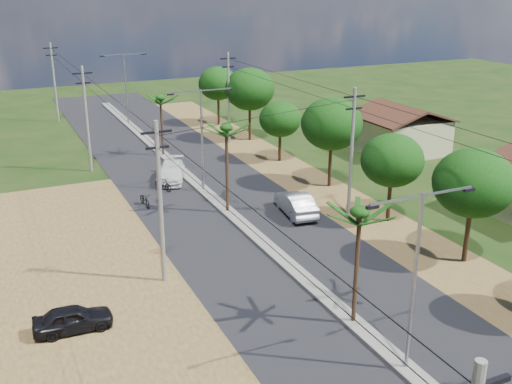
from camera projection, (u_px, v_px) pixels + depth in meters
The scene contains 28 objects.
ground at pixel (405, 370), 25.40m from camera, with size 160.00×160.00×0.00m, color black.
road at pixel (257, 239), 38.23m from camera, with size 12.00×110.00×0.04m, color black.
median at pixel (239, 221), 40.77m from camera, with size 1.00×90.00×0.18m, color #605E56.
dirt_lot_west at pixel (15, 356), 26.33m from camera, with size 18.00×46.00×0.04m, color brown.
dirt_shoulder_east at pixel (368, 218), 41.58m from camera, with size 5.00×90.00×0.03m, color brown.
house_east_far at pixel (400, 127), 56.83m from camera, with size 7.60×7.50×4.60m.
tree_east_c at pixel (474, 183), 33.58m from camera, with size 4.60×4.60×6.83m.
tree_east_d at pixel (392, 160), 39.63m from camera, with size 4.20×4.20×6.13m.
tree_east_e at pixel (332, 124), 46.30m from camera, with size 4.80×4.80×7.14m.
tree_east_f at pixel (280, 119), 53.39m from camera, with size 3.80×3.80×5.52m.
tree_east_g at pixel (250, 89), 60.02m from camera, with size 5.00×5.00×7.38m.
tree_east_h at pixel (218, 84), 66.95m from camera, with size 4.40×4.40×6.52m.
palm_median_near at pixel (360, 217), 26.96m from camera, with size 2.00×2.00×6.15m.
palm_median_mid at pixel (226, 132), 40.53m from camera, with size 2.00×2.00×6.55m.
palm_median_far at pixel (161, 100), 54.44m from camera, with size 2.00×2.00×5.85m.
streetlight_near at pixel (415, 269), 23.79m from camera, with size 5.10×0.18×8.00m.
streetlight_mid at pixel (202, 132), 45.19m from camera, with size 5.10×0.18×8.00m.
streetlight_far at pixel (125, 83), 66.58m from camera, with size 5.10×0.18×8.00m.
utility_pole_w_b at pixel (160, 200), 31.31m from camera, with size 1.60×0.24×9.00m.
utility_pole_w_c at pixel (87, 117), 50.14m from camera, with size 1.60×0.24×9.00m.
utility_pole_w_d at pixel (54, 81), 68.11m from camera, with size 1.60×0.24×9.00m.
utility_pole_e_b at pixel (352, 150), 40.45m from camera, with size 1.60×0.24×9.00m.
utility_pole_e_c at pixel (229, 96), 59.27m from camera, with size 1.60×0.24×9.00m.
car_silver_mid at pixel (296, 204), 41.95m from camera, with size 1.68×4.83×1.59m, color #989CA0.
car_white_far at pixel (171, 172), 49.04m from camera, with size 2.07×5.09×1.48m, color silver.
car_parked_dark at pixel (73, 319), 28.03m from camera, with size 1.47×3.65×1.24m, color black.
moto_rider_west_a at pixel (145, 200), 43.54m from camera, with size 0.67×1.92×1.01m, color black.
moto_rider_west_b at pixel (163, 184), 46.66m from camera, with size 0.53×1.86×1.12m, color black.
Camera 1 is at (-14.71, -16.77, 15.66)m, focal length 42.00 mm.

